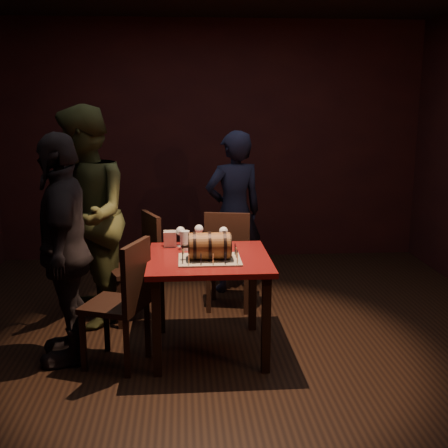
{
  "coord_description": "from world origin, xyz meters",
  "views": [
    {
      "loc": [
        -0.34,
        -4.18,
        1.89
      ],
      "look_at": [
        -0.03,
        0.05,
        0.95
      ],
      "focal_mm": 45.0,
      "sensor_mm": 36.0,
      "label": 1
    }
  ],
  "objects_px": {
    "wine_glass_mid": "(199,230)",
    "person_left_rear": "(84,217)",
    "wine_glass_right": "(224,232)",
    "person_back": "(234,212)",
    "pub_table": "(209,271)",
    "pint_of_ale": "(185,241)",
    "chair_back": "(228,255)",
    "barrel_cake": "(209,246)",
    "chair_left_front": "(125,297)",
    "chair_left_rear": "(141,260)",
    "wine_glass_left": "(180,232)",
    "person_left_front": "(64,249)"
  },
  "relations": [
    {
      "from": "wine_glass_mid",
      "to": "person_left_rear",
      "type": "distance_m",
      "value": 1.0
    },
    {
      "from": "wine_glass_right",
      "to": "person_back",
      "type": "xyz_separation_m",
      "value": [
        0.18,
        1.11,
        -0.06
      ]
    },
    {
      "from": "person_left_rear",
      "to": "pub_table",
      "type": "bearing_deg",
      "value": 40.46
    },
    {
      "from": "wine_glass_mid",
      "to": "pub_table",
      "type": "bearing_deg",
      "value": -80.81
    },
    {
      "from": "pint_of_ale",
      "to": "chair_back",
      "type": "xyz_separation_m",
      "value": [
        0.39,
        0.63,
        -0.3
      ]
    },
    {
      "from": "barrel_cake",
      "to": "person_back",
      "type": "bearing_deg",
      "value": 78.13
    },
    {
      "from": "pint_of_ale",
      "to": "chair_left_front",
      "type": "relative_size",
      "value": 0.16
    },
    {
      "from": "chair_left_rear",
      "to": "wine_glass_mid",
      "type": "bearing_deg",
      "value": -35.13
    },
    {
      "from": "pint_of_ale",
      "to": "person_back",
      "type": "relative_size",
      "value": 0.09
    },
    {
      "from": "wine_glass_left",
      "to": "chair_left_front",
      "type": "distance_m",
      "value": 0.74
    },
    {
      "from": "person_left_front",
      "to": "wine_glass_right",
      "type": "bearing_deg",
      "value": 100.02
    },
    {
      "from": "wine_glass_right",
      "to": "person_left_rear",
      "type": "relative_size",
      "value": 0.09
    },
    {
      "from": "wine_glass_left",
      "to": "chair_left_front",
      "type": "xyz_separation_m",
      "value": [
        -0.4,
        -0.52,
        -0.35
      ]
    },
    {
      "from": "wine_glass_right",
      "to": "person_left_rear",
      "type": "distance_m",
      "value": 1.21
    },
    {
      "from": "wine_glass_left",
      "to": "person_left_rear",
      "type": "relative_size",
      "value": 0.09
    },
    {
      "from": "chair_back",
      "to": "person_left_rear",
      "type": "distance_m",
      "value": 1.31
    },
    {
      "from": "chair_left_rear",
      "to": "person_back",
      "type": "height_order",
      "value": "person_back"
    },
    {
      "from": "pub_table",
      "to": "wine_glass_left",
      "type": "xyz_separation_m",
      "value": [
        -0.21,
        0.32,
        0.23
      ]
    },
    {
      "from": "pub_table",
      "to": "wine_glass_mid",
      "type": "relative_size",
      "value": 5.59
    },
    {
      "from": "pub_table",
      "to": "person_left_front",
      "type": "height_order",
      "value": "person_left_front"
    },
    {
      "from": "wine_glass_right",
      "to": "chair_back",
      "type": "xyz_separation_m",
      "value": [
        0.08,
        0.55,
        -0.35
      ]
    },
    {
      "from": "wine_glass_right",
      "to": "person_left_rear",
      "type": "xyz_separation_m",
      "value": [
        -1.15,
        0.39,
        0.06
      ]
    },
    {
      "from": "person_left_front",
      "to": "pub_table",
      "type": "bearing_deg",
      "value": 86.77
    },
    {
      "from": "pint_of_ale",
      "to": "chair_left_rear",
      "type": "height_order",
      "value": "chair_left_rear"
    },
    {
      "from": "pub_table",
      "to": "wine_glass_left",
      "type": "bearing_deg",
      "value": 123.38
    },
    {
      "from": "person_left_front",
      "to": "pint_of_ale",
      "type": "bearing_deg",
      "value": 100.69
    },
    {
      "from": "person_back",
      "to": "wine_glass_left",
      "type": "bearing_deg",
      "value": 47.92
    },
    {
      "from": "barrel_cake",
      "to": "chair_back",
      "type": "distance_m",
      "value": 1.02
    },
    {
      "from": "wine_glass_left",
      "to": "chair_back",
      "type": "xyz_separation_m",
      "value": [
        0.42,
        0.52,
        -0.35
      ]
    },
    {
      "from": "wine_glass_left",
      "to": "person_left_front",
      "type": "height_order",
      "value": "person_left_front"
    },
    {
      "from": "person_back",
      "to": "person_left_front",
      "type": "bearing_deg",
      "value": 30.51
    },
    {
      "from": "person_left_front",
      "to": "wine_glass_left",
      "type": "bearing_deg",
      "value": 107.74
    },
    {
      "from": "barrel_cake",
      "to": "wine_glass_mid",
      "type": "height_order",
      "value": "barrel_cake"
    },
    {
      "from": "wine_glass_mid",
      "to": "chair_left_front",
      "type": "xyz_separation_m",
      "value": [
        -0.55,
        -0.58,
        -0.34
      ]
    },
    {
      "from": "wine_glass_right",
      "to": "pint_of_ale",
      "type": "distance_m",
      "value": 0.32
    },
    {
      "from": "pint_of_ale",
      "to": "person_left_rear",
      "type": "distance_m",
      "value": 0.97
    },
    {
      "from": "wine_glass_mid",
      "to": "wine_glass_right",
      "type": "relative_size",
      "value": 1.0
    },
    {
      "from": "person_back",
      "to": "person_left_rear",
      "type": "xyz_separation_m",
      "value": [
        -1.33,
        -0.72,
        0.13
      ]
    },
    {
      "from": "pint_of_ale",
      "to": "wine_glass_mid",
      "type": "bearing_deg",
      "value": 55.46
    },
    {
      "from": "barrel_cake",
      "to": "person_left_rear",
      "type": "relative_size",
      "value": 0.19
    },
    {
      "from": "chair_left_rear",
      "to": "barrel_cake",
      "type": "bearing_deg",
      "value": -55.97
    },
    {
      "from": "barrel_cake",
      "to": "chair_left_front",
      "type": "distance_m",
      "value": 0.7
    },
    {
      "from": "pub_table",
      "to": "chair_back",
      "type": "height_order",
      "value": "chair_back"
    },
    {
      "from": "wine_glass_mid",
      "to": "wine_glass_left",
      "type": "bearing_deg",
      "value": -158.44
    },
    {
      "from": "person_left_front",
      "to": "barrel_cake",
      "type": "bearing_deg",
      "value": 81.21
    },
    {
      "from": "pub_table",
      "to": "pint_of_ale",
      "type": "xyz_separation_m",
      "value": [
        -0.17,
        0.21,
        0.18
      ]
    },
    {
      "from": "pub_table",
      "to": "wine_glass_mid",
      "type": "bearing_deg",
      "value": 99.19
    },
    {
      "from": "barrel_cake",
      "to": "pint_of_ale",
      "type": "distance_m",
      "value": 0.36
    },
    {
      "from": "person_back",
      "to": "person_left_front",
      "type": "xyz_separation_m",
      "value": [
        -1.36,
        -1.44,
        0.04
      ]
    },
    {
      "from": "wine_glass_left",
      "to": "person_left_rear",
      "type": "bearing_deg",
      "value": 156.17
    }
  ]
}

